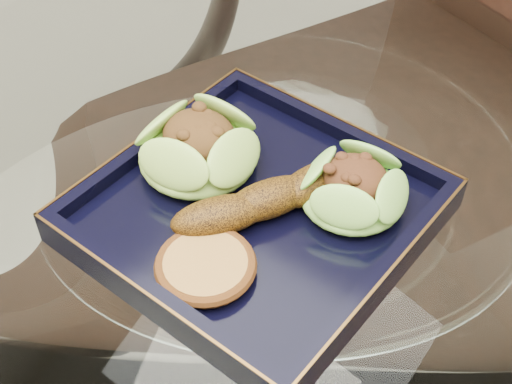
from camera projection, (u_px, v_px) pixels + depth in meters
The scene contains 7 objects.
dining_table at pixel (276, 310), 0.78m from camera, with size 1.13×1.13×0.77m.
dining_chair at pixel (422, 171), 0.98m from camera, with size 0.57×0.57×1.01m.
navy_plate at pixel (256, 215), 0.64m from camera, with size 0.27×0.27×0.02m, color black.
lettuce_wrap_left at pixel (198, 151), 0.65m from camera, with size 0.11×0.11×0.04m, color #71A42F.
lettuce_wrap_right at pixel (353, 191), 0.62m from camera, with size 0.09×0.09×0.03m, color #5EA12E.
roasted_plantain at pixel (269, 199), 0.62m from camera, with size 0.17×0.04×0.03m, color #593609.
crumb_patty at pixel (206, 267), 0.57m from camera, with size 0.07×0.07×0.01m, color #A77637.
Camera 1 is at (0.25, -0.38, 1.24)m, focal length 50.00 mm.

